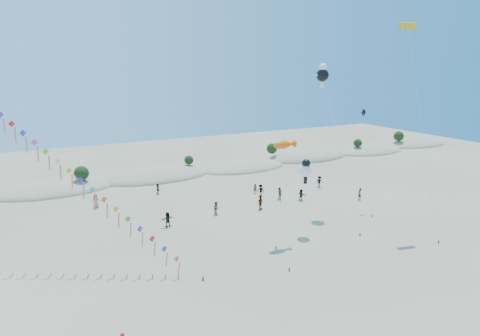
# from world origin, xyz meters

# --- Properties ---
(ground) EXTENTS (160.00, 160.00, 0.00)m
(ground) POSITION_xyz_m (0.00, 0.00, 0.00)
(ground) COLOR #83785B
(ground) RESTS_ON ground
(dune_ridge) EXTENTS (145.30, 11.49, 5.57)m
(dune_ridge) POSITION_xyz_m (1.06, 45.14, 0.11)
(dune_ridge) COLOR gray
(dune_ridge) RESTS_ON ground
(kite_train) EXTENTS (21.69, 20.14, 21.10)m
(kite_train) POSITION_xyz_m (-17.12, 20.19, 10.83)
(kite_train) COLOR #3F2D1E
(kite_train) RESTS_ON ground
(fish_kite) EXTENTS (5.05, 7.48, 10.73)m
(fish_kite) POSITION_xyz_m (5.56, 14.46, 10.24)
(fish_kite) COLOR #3F2D1E
(fish_kite) RESTS_ON ground
(cartoon_kite_low) EXTENTS (6.18, 3.52, 8.36)m
(cartoon_kite_low) POSITION_xyz_m (8.61, 14.72, 7.21)
(cartoon_kite_low) COLOR #3F2D1E
(cartoon_kite_low) RESTS_ON ground
(cartoon_kite_high) EXTENTS (3.05, 11.27, 18.61)m
(cartoon_kite_high) POSITION_xyz_m (15.23, 20.95, 17.30)
(cartoon_kite_high) COLOR #3F2D1E
(cartoon_kite_high) RESTS_ON ground
(parafoil_kite) EXTENTS (2.14, 8.17, 22.89)m
(parafoil_kite) POSITION_xyz_m (20.27, 12.79, 21.93)
(parafoil_kite) COLOR #3F2D1E
(parafoil_kite) RESTS_ON ground
(dark_kite) EXTENTS (2.57, 5.04, 12.97)m
(dark_kite) POSITION_xyz_m (20.20, 17.88, 9.46)
(dark_kite) COLOR #3F2D1E
(dark_kite) RESTS_ON ground
(beachgoers) EXTENTS (34.36, 16.63, 1.82)m
(beachgoers) POSITION_xyz_m (6.51, 26.69, 0.85)
(beachgoers) COLOR slate
(beachgoers) RESTS_ON ground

